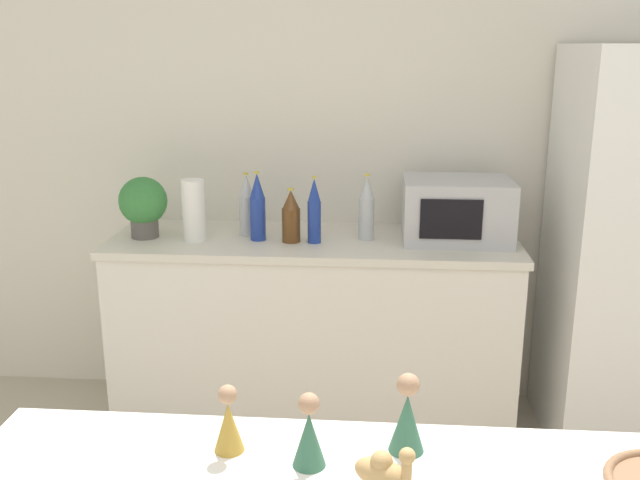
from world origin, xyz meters
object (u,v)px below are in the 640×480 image
back_bottle_2 (314,211)px  back_bottle_3 (367,208)px  back_bottle_0 (247,205)px  back_bottle_1 (258,208)px  wise_man_figurine_crimson (309,435)px  wise_man_figurine_blue (229,423)px  back_bottle_4 (291,217)px  paper_towel_roll (194,210)px  camel_figurine (384,472)px  wise_man_figurine_purple (407,418)px  potted_plant (143,204)px  microwave (457,210)px

back_bottle_2 → back_bottle_3: 0.24m
back_bottle_0 → back_bottle_1: 0.11m
wise_man_figurine_crimson → wise_man_figurine_blue: bearing=166.5°
back_bottle_3 → back_bottle_4: bearing=-167.9°
paper_towel_roll → back_bottle_1: bearing=5.4°
camel_figurine → back_bottle_3: bearing=91.8°
wise_man_figurine_blue → back_bottle_0: bearing=99.1°
paper_towel_roll → wise_man_figurine_crimson: bearing=-69.2°
back_bottle_1 → wise_man_figurine_purple: back_bottle_1 is taller
wise_man_figurine_crimson → back_bottle_2: bearing=94.6°
back_bottle_0 → paper_towel_roll: bearing=-152.7°
back_bottle_4 → wise_man_figurine_blue: bearing=-87.3°
back_bottle_0 → potted_plant: bearing=-169.9°
wise_man_figurine_crimson → wise_man_figurine_purple: size_ratio=0.91×
back_bottle_3 → paper_towel_roll: bearing=-174.2°
back_bottle_2 → wise_man_figurine_crimson: 1.84m
back_bottle_4 → wise_man_figurine_crimson: size_ratio=1.56×
back_bottle_2 → back_bottle_3: (0.23, 0.08, 0.00)m
paper_towel_roll → back_bottle_3: (0.78, 0.08, 0.00)m
back_bottle_1 → back_bottle_3: size_ratio=1.04×
potted_plant → paper_towel_roll: bearing=-7.4°
back_bottle_0 → back_bottle_1: size_ratio=0.93×
potted_plant → back_bottle_2: (0.79, -0.03, -0.01)m
microwave → back_bottle_4: bearing=-173.2°
potted_plant → microwave: (1.42, 0.06, -0.02)m
camel_figurine → wise_man_figurine_purple: size_ratio=0.86×
microwave → back_bottle_0: bearing=178.9°
back_bottle_3 → wise_man_figurine_purple: bearing=-86.5°
paper_towel_roll → microwave: bearing=4.6°
paper_towel_roll → back_bottle_0: back_bottle_0 is taller
back_bottle_2 → wise_man_figurine_blue: bearing=-90.6°
wise_man_figurine_crimson → back_bottle_4: bearing=97.9°
paper_towel_roll → back_bottle_4: (0.44, 0.01, -0.02)m
wise_man_figurine_purple → paper_towel_roll: bearing=116.7°
back_bottle_3 → camel_figurine: 2.05m
camel_figurine → back_bottle_4: bearing=101.4°
paper_towel_roll → back_bottle_3: bearing=5.8°
microwave → wise_man_figurine_purple: (-0.29, -1.85, -0.01)m
paper_towel_roll → back_bottle_1: (0.29, 0.03, 0.01)m
camel_figurine → wise_man_figurine_purple: bearing=77.2°
camel_figurine → wise_man_figurine_crimson: bearing=135.2°
camel_figurine → wise_man_figurine_blue: 0.36m
back_bottle_4 → paper_towel_roll: bearing=-179.0°
potted_plant → back_bottle_4: 0.68m
potted_plant → back_bottle_4: bearing=-2.0°
back_bottle_2 → wise_man_figurine_blue: (-0.02, -1.79, -0.02)m
microwave → back_bottle_0: 0.96m
microwave → back_bottle_4: 0.75m
microwave → wise_man_figurine_crimson: microwave is taller
back_bottle_3 → back_bottle_1: bearing=-173.9°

